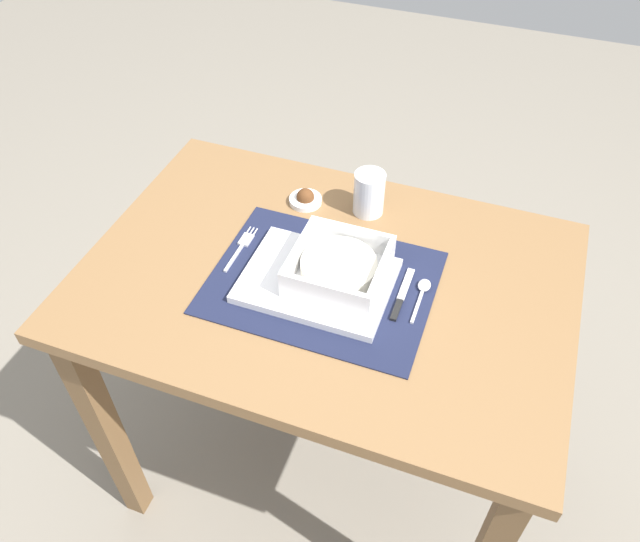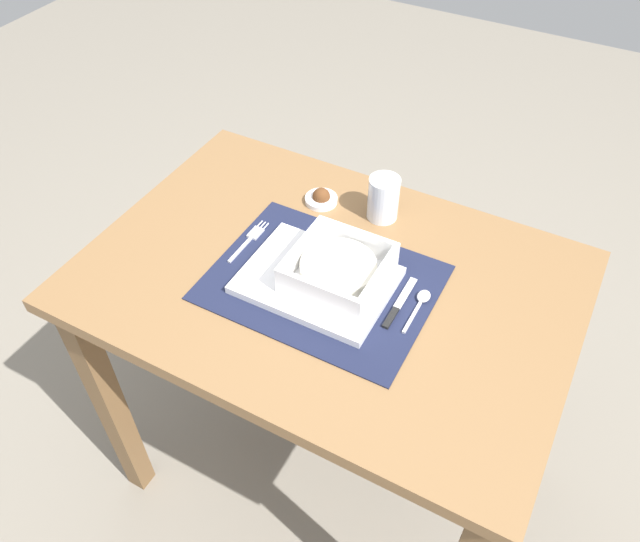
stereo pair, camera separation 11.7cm
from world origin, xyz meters
TOP-DOWN VIEW (x-y plane):
  - ground_plane at (0.00, 0.00)m, footprint 6.00×6.00m
  - dining_table at (0.00, 0.00)m, footprint 0.94×0.65m
  - placemat at (-0.00, -0.02)m, footprint 0.42×0.32m
  - serving_plate at (-0.01, -0.03)m, footprint 0.28×0.21m
  - porridge_bowl at (0.03, -0.02)m, footprint 0.17×0.17m
  - fork at (-0.18, 0.02)m, footprint 0.02×0.14m
  - spoon at (0.19, 0.02)m, footprint 0.02×0.11m
  - butter_knife at (0.15, -0.01)m, footprint 0.01×0.14m
  - drinking_glass at (0.02, 0.21)m, footprint 0.07×0.07m
  - condiment_saucer at (-0.12, 0.19)m, footprint 0.07×0.07m

SIDE VIEW (x-z plane):
  - ground_plane at x=0.00m, z-range 0.00..0.00m
  - dining_table at x=0.00m, z-range 0.25..1.01m
  - placemat at x=0.00m, z-range 0.75..0.75m
  - fork at x=-0.18m, z-range 0.75..0.76m
  - butter_knife at x=0.15m, z-range 0.75..0.76m
  - spoon at x=0.19m, z-range 0.75..0.76m
  - condiment_saucer at x=-0.12m, z-range 0.74..0.78m
  - serving_plate at x=-0.01m, z-range 0.75..0.77m
  - porridge_bowl at x=0.03m, z-range 0.76..0.82m
  - drinking_glass at x=0.02m, z-range 0.75..0.84m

